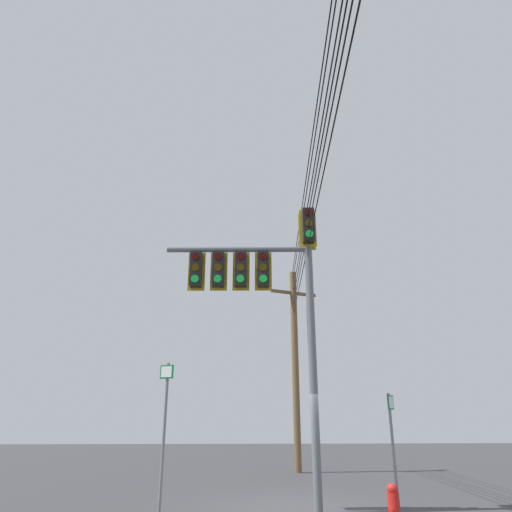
{
  "coord_description": "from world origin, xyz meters",
  "views": [
    {
      "loc": [
        1.42,
        11.92,
        1.94
      ],
      "look_at": [
        0.88,
        0.55,
        5.98
      ],
      "focal_mm": 32.39,
      "sensor_mm": 36.0,
      "label": 1
    }
  ],
  "objects_px": {
    "fire_hydrant": "(394,508)",
    "route_sign_secondary": "(164,423)",
    "utility_pole_wooden": "(295,362)",
    "route_sign_primary": "(393,439)"
  },
  "relations": [
    {
      "from": "fire_hydrant",
      "to": "route_sign_secondary",
      "type": "distance_m",
      "value": 4.99
    },
    {
      "from": "utility_pole_wooden",
      "to": "route_sign_primary",
      "type": "distance_m",
      "value": 8.36
    },
    {
      "from": "route_sign_primary",
      "to": "fire_hydrant",
      "type": "relative_size",
      "value": 3.14
    },
    {
      "from": "utility_pole_wooden",
      "to": "route_sign_secondary",
      "type": "bearing_deg",
      "value": 64.34
    },
    {
      "from": "utility_pole_wooden",
      "to": "fire_hydrant",
      "type": "distance_m",
      "value": 10.69
    },
    {
      "from": "fire_hydrant",
      "to": "route_sign_secondary",
      "type": "height_order",
      "value": "route_sign_secondary"
    },
    {
      "from": "route_sign_primary",
      "to": "route_sign_secondary",
      "type": "height_order",
      "value": "route_sign_secondary"
    },
    {
      "from": "route_sign_primary",
      "to": "route_sign_secondary",
      "type": "xyz_separation_m",
      "value": [
        5.32,
        0.65,
        0.35
      ]
    },
    {
      "from": "utility_pole_wooden",
      "to": "route_sign_primary",
      "type": "height_order",
      "value": "utility_pole_wooden"
    },
    {
      "from": "route_sign_primary",
      "to": "route_sign_secondary",
      "type": "bearing_deg",
      "value": 7.01
    }
  ]
}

